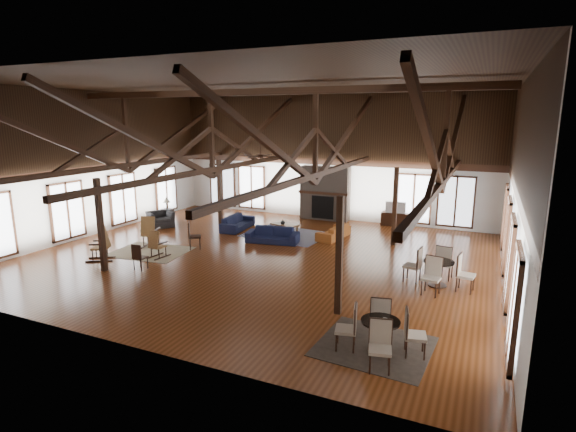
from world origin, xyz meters
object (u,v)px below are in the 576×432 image
at_px(cafe_table_far, 438,269).
at_px(tv_console, 395,219).
at_px(sofa_orange, 333,231).
at_px(armchair, 160,219).
at_px(cafe_table_near, 380,330).
at_px(coffee_table, 285,225).
at_px(sofa_navy_front, 272,235).
at_px(sofa_navy_left, 238,222).

xyz_separation_m(cafe_table_far, tv_console, (-2.68, 7.21, -0.23)).
bearing_deg(sofa_orange, armchair, -72.51).
distance_m(cafe_table_near, tv_console, 11.92).
height_order(coffee_table, tv_console, tv_console).
distance_m(sofa_navy_front, cafe_table_far, 6.97).
relative_size(sofa_orange, tv_console, 1.54).
relative_size(sofa_navy_front, cafe_table_near, 1.06).
bearing_deg(tv_console, coffee_table, -138.57).
xyz_separation_m(sofa_navy_left, cafe_table_near, (8.31, -8.18, 0.20)).
distance_m(sofa_navy_left, tv_console, 7.26).
height_order(sofa_navy_front, coffee_table, sofa_navy_front).
bearing_deg(sofa_navy_left, cafe_table_far, -116.71).
height_order(sofa_orange, tv_console, tv_console).
bearing_deg(sofa_navy_front, sofa_orange, 29.75).
bearing_deg(cafe_table_far, sofa_navy_front, 160.93).
bearing_deg(armchair, cafe_table_near, -88.95).
bearing_deg(armchair, sofa_navy_left, -40.30).
bearing_deg(cafe_table_near, sofa_navy_left, 135.44).
height_order(coffee_table, cafe_table_near, cafe_table_near).
distance_m(armchair, cafe_table_far, 12.70).
distance_m(sofa_navy_front, cafe_table_near, 9.01).
bearing_deg(coffee_table, tv_console, 57.92).
bearing_deg(coffee_table, cafe_table_near, -37.41).
bearing_deg(sofa_navy_left, coffee_table, -93.76).
relative_size(sofa_navy_front, coffee_table, 1.62).
xyz_separation_m(sofa_navy_front, tv_console, (3.90, 4.94, 0.00)).
bearing_deg(tv_console, sofa_navy_front, -128.33).
distance_m(sofa_navy_front, coffee_table, 1.41).
distance_m(coffee_table, tv_console, 5.34).
bearing_deg(cafe_table_far, coffee_table, 151.17).
bearing_deg(tv_console, armchair, -154.49).
bearing_deg(tv_console, sofa_navy_left, -150.53).
xyz_separation_m(sofa_navy_front, armchair, (-5.86, 0.28, 0.05)).
relative_size(sofa_orange, cafe_table_near, 0.97).
relative_size(sofa_navy_left, tv_console, 1.67).
distance_m(sofa_navy_left, cafe_table_near, 11.66).
height_order(coffee_table, cafe_table_far, cafe_table_far).
height_order(sofa_navy_front, sofa_navy_left, sofa_navy_front).
distance_m(sofa_orange, cafe_table_far, 6.04).
height_order(cafe_table_near, cafe_table_far, cafe_table_far).
relative_size(armchair, tv_console, 0.89).
distance_m(cafe_table_far, tv_console, 7.70).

